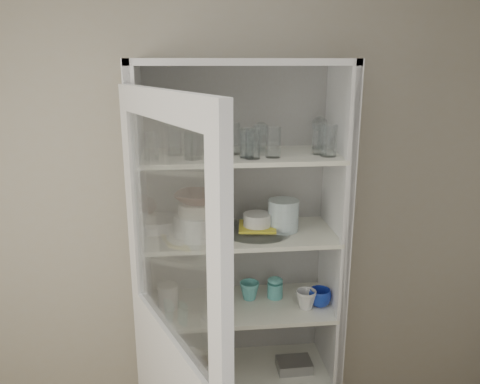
% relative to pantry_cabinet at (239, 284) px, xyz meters
% --- Properties ---
extents(wall_back, '(3.60, 0.02, 2.60)m').
position_rel_pantry_cabinet_xyz_m(wall_back, '(-0.20, 0.16, 0.36)').
color(wall_back, '#B2AC9F').
rests_on(wall_back, ground).
extents(pantry_cabinet, '(1.00, 0.45, 2.10)m').
position_rel_pantry_cabinet_xyz_m(pantry_cabinet, '(0.00, 0.00, 0.00)').
color(pantry_cabinet, silver).
rests_on(pantry_cabinet, floor).
extents(tumbler_0, '(0.08, 0.08, 0.13)m').
position_rel_pantry_cabinet_xyz_m(tumbler_0, '(-0.41, -0.20, 0.78)').
color(tumbler_0, silver).
rests_on(tumbler_0, shelf_glass).
extents(tumbler_1, '(0.09, 0.09, 0.15)m').
position_rel_pantry_cabinet_xyz_m(tumbler_1, '(-0.22, -0.18, 0.80)').
color(tumbler_1, silver).
rests_on(tumbler_1, shelf_glass).
extents(tumbler_2, '(0.07, 0.07, 0.13)m').
position_rel_pantry_cabinet_xyz_m(tumbler_2, '(-0.23, -0.19, 0.79)').
color(tumbler_2, silver).
rests_on(tumbler_2, shelf_glass).
extents(tumbler_3, '(0.07, 0.07, 0.13)m').
position_rel_pantry_cabinet_xyz_m(tumbler_3, '(0.02, -0.20, 0.78)').
color(tumbler_3, silver).
rests_on(tumbler_3, shelf_glass).
extents(tumbler_4, '(0.08, 0.08, 0.14)m').
position_rel_pantry_cabinet_xyz_m(tumbler_4, '(0.04, -0.20, 0.79)').
color(tumbler_4, silver).
rests_on(tumbler_4, shelf_glass).
extents(tumbler_5, '(0.08, 0.08, 0.14)m').
position_rel_pantry_cabinet_xyz_m(tumbler_5, '(0.14, -0.17, 0.79)').
color(tumbler_5, silver).
rests_on(tumbler_5, shelf_glass).
extents(tumbler_6, '(0.09, 0.09, 0.15)m').
position_rel_pantry_cabinet_xyz_m(tumbler_6, '(0.40, -0.18, 0.79)').
color(tumbler_6, silver).
rests_on(tumbler_6, shelf_glass).
extents(tumbler_7, '(0.08, 0.08, 0.13)m').
position_rel_pantry_cabinet_xyz_m(tumbler_7, '(-0.31, -0.07, 0.79)').
color(tumbler_7, silver).
rests_on(tumbler_7, shelf_glass).
extents(tumbler_8, '(0.10, 0.10, 0.15)m').
position_rel_pantry_cabinet_xyz_m(tumbler_8, '(-0.20, -0.04, 0.80)').
color(tumbler_8, silver).
rests_on(tumbler_8, shelf_glass).
extents(tumbler_9, '(0.07, 0.07, 0.13)m').
position_rel_pantry_cabinet_xyz_m(tumbler_9, '(-0.20, -0.07, 0.79)').
color(tumbler_9, silver).
rests_on(tumbler_9, shelf_glass).
extents(tumbler_10, '(0.08, 0.08, 0.15)m').
position_rel_pantry_cabinet_xyz_m(tumbler_10, '(-0.04, -0.07, 0.80)').
color(tumbler_10, silver).
rests_on(tumbler_10, shelf_glass).
extents(tumbler_11, '(0.08, 0.08, 0.14)m').
position_rel_pantry_cabinet_xyz_m(tumbler_11, '(0.10, -0.09, 0.79)').
color(tumbler_11, silver).
rests_on(tumbler_11, shelf_glass).
extents(goblet_0, '(0.07, 0.07, 0.16)m').
position_rel_pantry_cabinet_xyz_m(goblet_0, '(-0.30, 0.05, 0.80)').
color(goblet_0, silver).
rests_on(goblet_0, shelf_glass).
extents(goblet_1, '(0.07, 0.07, 0.16)m').
position_rel_pantry_cabinet_xyz_m(goblet_1, '(-0.16, 0.01, 0.80)').
color(goblet_1, silver).
rests_on(goblet_1, shelf_glass).
extents(goblet_2, '(0.07, 0.07, 0.15)m').
position_rel_pantry_cabinet_xyz_m(goblet_2, '(0.11, 0.01, 0.80)').
color(goblet_2, silver).
rests_on(goblet_2, shelf_glass).
extents(goblet_3, '(0.08, 0.08, 0.18)m').
position_rel_pantry_cabinet_xyz_m(goblet_3, '(0.41, 0.02, 0.81)').
color(goblet_3, silver).
rests_on(goblet_3, shelf_glass).
extents(plate_stack_front, '(0.24, 0.24, 0.11)m').
position_rel_pantry_cabinet_xyz_m(plate_stack_front, '(-0.21, -0.10, 0.38)').
color(plate_stack_front, silver).
rests_on(plate_stack_front, shelf_plates).
extents(plate_stack_back, '(0.23, 0.23, 0.06)m').
position_rel_pantry_cabinet_xyz_m(plate_stack_back, '(-0.41, 0.03, 0.35)').
color(plate_stack_back, silver).
rests_on(plate_stack_back, shelf_plates).
extents(cream_bowl, '(0.19, 0.19, 0.06)m').
position_rel_pantry_cabinet_xyz_m(cream_bowl, '(-0.21, -0.10, 0.46)').
color(cream_bowl, beige).
rests_on(cream_bowl, plate_stack_front).
extents(terracotta_bowl, '(0.27, 0.27, 0.05)m').
position_rel_pantry_cabinet_xyz_m(terracotta_bowl, '(-0.21, -0.10, 0.52)').
color(terracotta_bowl, '#4F261B').
rests_on(terracotta_bowl, cream_bowl).
extents(glass_platter, '(0.43, 0.43, 0.02)m').
position_rel_pantry_cabinet_xyz_m(glass_platter, '(0.09, -0.07, 0.33)').
color(glass_platter, silver).
rests_on(glass_platter, shelf_plates).
extents(yellow_trivet, '(0.20, 0.20, 0.01)m').
position_rel_pantry_cabinet_xyz_m(yellow_trivet, '(0.09, -0.07, 0.35)').
color(yellow_trivet, yellow).
rests_on(yellow_trivet, glass_platter).
extents(white_ramekin, '(0.18, 0.18, 0.06)m').
position_rel_pantry_cabinet_xyz_m(white_ramekin, '(0.09, -0.07, 0.38)').
color(white_ramekin, silver).
rests_on(white_ramekin, yellow_trivet).
extents(grey_bowl_stack, '(0.15, 0.15, 0.16)m').
position_rel_pantry_cabinet_xyz_m(grey_bowl_stack, '(0.22, -0.07, 0.40)').
color(grey_bowl_stack, silver).
rests_on(grey_bowl_stack, shelf_plates).
extents(mug_blue, '(0.12, 0.12, 0.09)m').
position_rel_pantry_cabinet_xyz_m(mug_blue, '(0.41, -0.13, -0.03)').
color(mug_blue, '#11339D').
rests_on(mug_blue, shelf_mugs).
extents(mug_teal, '(0.13, 0.13, 0.10)m').
position_rel_pantry_cabinet_xyz_m(mug_teal, '(0.05, -0.02, -0.03)').
color(mug_teal, teal).
rests_on(mug_teal, shelf_mugs).
extents(mug_white, '(0.12, 0.12, 0.10)m').
position_rel_pantry_cabinet_xyz_m(mug_white, '(0.33, -0.15, -0.03)').
color(mug_white, silver).
rests_on(mug_white, shelf_mugs).
extents(teal_jar, '(0.08, 0.08, 0.10)m').
position_rel_pantry_cabinet_xyz_m(teal_jar, '(0.19, -0.02, -0.03)').
color(teal_jar, teal).
rests_on(teal_jar, shelf_mugs).
extents(measuring_cups, '(0.09, 0.09, 0.04)m').
position_rel_pantry_cabinet_xyz_m(measuring_cups, '(-0.13, -0.11, -0.06)').
color(measuring_cups, silver).
rests_on(measuring_cups, shelf_mugs).
extents(white_canister, '(0.13, 0.13, 0.13)m').
position_rel_pantry_cabinet_xyz_m(white_canister, '(-0.37, -0.07, -0.02)').
color(white_canister, silver).
rests_on(white_canister, shelf_mugs).
extents(cream_dish, '(0.29, 0.29, 0.08)m').
position_rel_pantry_cabinet_xyz_m(cream_dish, '(-0.28, -0.06, -0.44)').
color(cream_dish, beige).
rests_on(cream_dish, shelf_bot).
extents(tin_box, '(0.19, 0.13, 0.06)m').
position_rel_pantry_cabinet_xyz_m(tin_box, '(0.29, -0.10, -0.45)').
color(tin_box, gray).
rests_on(tin_box, shelf_bot).
extents(tumbler_12, '(0.07, 0.07, 0.15)m').
position_rel_pantry_cabinet_xyz_m(tumbler_12, '(0.37, -0.12, 0.79)').
color(tumbler_12, silver).
rests_on(tumbler_12, shelf_glass).
extents(tumbler_13, '(0.07, 0.07, 0.13)m').
position_rel_pantry_cabinet_xyz_m(tumbler_13, '(0.02, -0.15, 0.79)').
color(tumbler_13, silver).
rests_on(tumbler_13, shelf_glass).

